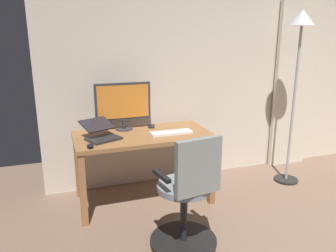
{
  "coord_description": "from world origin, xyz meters",
  "views": [
    {
      "loc": [
        2.58,
        0.97,
        1.69
      ],
      "look_at": [
        1.72,
        -1.54,
        0.96
      ],
      "focal_mm": 35.33,
      "sensor_mm": 36.0,
      "label": 1
    }
  ],
  "objects_px": {
    "office_chair": "(188,197)",
    "laptop": "(101,133)",
    "computer_keyboard": "(171,133)",
    "cell_phone_by_monitor": "(151,126)",
    "computer_mouse": "(90,146)",
    "desk": "(143,143)",
    "computer_monitor": "(123,103)",
    "floor_lamp": "(299,48)"
  },
  "relations": [
    {
      "from": "office_chair",
      "to": "laptop",
      "type": "xyz_separation_m",
      "value": [
        0.54,
        -0.9,
        0.32
      ]
    },
    {
      "from": "office_chair",
      "to": "computer_keyboard",
      "type": "xyz_separation_m",
      "value": [
        -0.16,
        -0.84,
        0.28
      ]
    },
    {
      "from": "cell_phone_by_monitor",
      "to": "computer_mouse",
      "type": "bearing_deg",
      "value": 52.14
    },
    {
      "from": "desk",
      "to": "computer_mouse",
      "type": "bearing_deg",
      "value": 25.71
    },
    {
      "from": "computer_monitor",
      "to": "floor_lamp",
      "type": "bearing_deg",
      "value": 170.14
    },
    {
      "from": "desk",
      "to": "laptop",
      "type": "bearing_deg",
      "value": 3.67
    },
    {
      "from": "laptop",
      "to": "computer_monitor",
      "type": "bearing_deg",
      "value": -160.54
    },
    {
      "from": "office_chair",
      "to": "computer_monitor",
      "type": "relative_size",
      "value": 1.69
    },
    {
      "from": "laptop",
      "to": "computer_mouse",
      "type": "height_order",
      "value": "laptop"
    },
    {
      "from": "desk",
      "to": "computer_keyboard",
      "type": "distance_m",
      "value": 0.31
    },
    {
      "from": "computer_keyboard",
      "to": "floor_lamp",
      "type": "distance_m",
      "value": 1.68
    },
    {
      "from": "desk",
      "to": "computer_monitor",
      "type": "relative_size",
      "value": 2.35
    },
    {
      "from": "computer_monitor",
      "to": "computer_mouse",
      "type": "xyz_separation_m",
      "value": [
        0.4,
        0.49,
        -0.26
      ]
    },
    {
      "from": "computer_keyboard",
      "to": "computer_mouse",
      "type": "relative_size",
      "value": 4.25
    },
    {
      "from": "floor_lamp",
      "to": "desk",
      "type": "bearing_deg",
      "value": -3.34
    },
    {
      "from": "desk",
      "to": "computer_monitor",
      "type": "height_order",
      "value": "computer_monitor"
    },
    {
      "from": "office_chair",
      "to": "laptop",
      "type": "relative_size",
      "value": 2.32
    },
    {
      "from": "desk",
      "to": "computer_keyboard",
      "type": "relative_size",
      "value": 3.22
    },
    {
      "from": "floor_lamp",
      "to": "computer_keyboard",
      "type": "bearing_deg",
      "value": -0.36
    },
    {
      "from": "floor_lamp",
      "to": "laptop",
      "type": "bearing_deg",
      "value": -1.98
    },
    {
      "from": "desk",
      "to": "office_chair",
      "type": "relative_size",
      "value": 1.39
    },
    {
      "from": "office_chair",
      "to": "computer_monitor",
      "type": "height_order",
      "value": "computer_monitor"
    },
    {
      "from": "desk",
      "to": "office_chair",
      "type": "bearing_deg",
      "value": 97.08
    },
    {
      "from": "floor_lamp",
      "to": "computer_mouse",
      "type": "bearing_deg",
      "value": 4.08
    },
    {
      "from": "laptop",
      "to": "floor_lamp",
      "type": "relative_size",
      "value": 0.22
    },
    {
      "from": "cell_phone_by_monitor",
      "to": "desk",
      "type": "bearing_deg",
      "value": 72.72
    },
    {
      "from": "computer_monitor",
      "to": "computer_mouse",
      "type": "height_order",
      "value": "computer_monitor"
    },
    {
      "from": "computer_mouse",
      "to": "cell_phone_by_monitor",
      "type": "xyz_separation_m",
      "value": [
        -0.71,
        -0.5,
        -0.01
      ]
    },
    {
      "from": "desk",
      "to": "computer_mouse",
      "type": "relative_size",
      "value": 13.66
    },
    {
      "from": "computer_monitor",
      "to": "computer_keyboard",
      "type": "height_order",
      "value": "computer_monitor"
    },
    {
      "from": "computer_keyboard",
      "to": "floor_lamp",
      "type": "xyz_separation_m",
      "value": [
        -1.47,
        0.01,
        0.82
      ]
    },
    {
      "from": "office_chair",
      "to": "laptop",
      "type": "distance_m",
      "value": 1.1
    },
    {
      "from": "desk",
      "to": "computer_mouse",
      "type": "distance_m",
      "value": 0.62
    },
    {
      "from": "office_chair",
      "to": "computer_mouse",
      "type": "height_order",
      "value": "office_chair"
    },
    {
      "from": "desk",
      "to": "floor_lamp",
      "type": "distance_m",
      "value": 1.98
    },
    {
      "from": "office_chair",
      "to": "cell_phone_by_monitor",
      "type": "bearing_deg",
      "value": 78.95
    },
    {
      "from": "cell_phone_by_monitor",
      "to": "computer_monitor",
      "type": "bearing_deg",
      "value": 18.21
    },
    {
      "from": "desk",
      "to": "floor_lamp",
      "type": "height_order",
      "value": "floor_lamp"
    },
    {
      "from": "laptop",
      "to": "computer_mouse",
      "type": "relative_size",
      "value": 4.24
    },
    {
      "from": "office_chair",
      "to": "computer_mouse",
      "type": "xyz_separation_m",
      "value": [
        0.67,
        -0.67,
        0.29
      ]
    },
    {
      "from": "cell_phone_by_monitor",
      "to": "laptop",
      "type": "bearing_deg",
      "value": 41.25
    },
    {
      "from": "laptop",
      "to": "floor_lamp",
      "type": "xyz_separation_m",
      "value": [
        -2.16,
        0.07,
        0.78
      ]
    }
  ]
}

